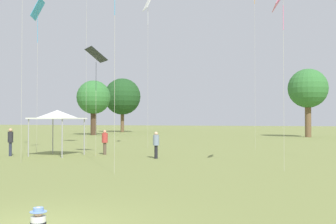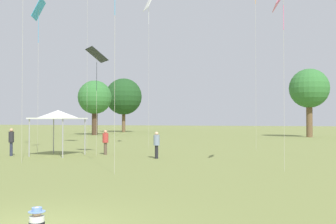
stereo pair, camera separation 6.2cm
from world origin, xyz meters
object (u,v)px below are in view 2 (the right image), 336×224
(distant_tree_1, at_px, (124,97))
(distant_tree_2, at_px, (309,89))
(seated_toddler, at_px, (37,224))
(kite_2, at_px, (149,5))
(kite_7, at_px, (39,12))
(kite_8, at_px, (97,56))
(person_standing_2, at_px, (105,140))
(person_standing_0, at_px, (157,143))
(person_standing_1, at_px, (11,139))
(distant_tree_0, at_px, (95,98))
(canopy_tent, at_px, (58,115))

(distant_tree_1, relative_size, distant_tree_2, 1.12)
(seated_toddler, bearing_deg, kite_2, 98.89)
(kite_7, xyz_separation_m, kite_8, (4.99, -0.87, -3.45))
(person_standing_2, distance_m, kite_7, 9.98)
(person_standing_0, distance_m, kite_2, 13.63)
(person_standing_1, bearing_deg, distant_tree_2, -174.82)
(person_standing_0, xyz_separation_m, person_standing_1, (-9.05, -1.45, 0.11))
(seated_toddler, height_order, person_standing_1, person_standing_1)
(person_standing_0, xyz_separation_m, distant_tree_0, (-21.64, 30.48, 4.65))
(canopy_tent, bearing_deg, distant_tree_0, 116.24)
(person_standing_2, relative_size, kite_7, 0.15)
(seated_toddler, bearing_deg, distant_tree_1, 106.17)
(kite_2, height_order, distant_tree_0, kite_2)
(kite_8, bearing_deg, person_standing_0, -95.72)
(kite_2, relative_size, distant_tree_0, 1.50)
(person_standing_0, relative_size, person_standing_2, 0.98)
(kite_8, xyz_separation_m, distant_tree_0, (-17.67, 30.40, -0.56))
(kite_8, bearing_deg, kite_2, -6.38)
(distant_tree_0, bearing_deg, kite_2, -51.59)
(person_standing_2, bearing_deg, canopy_tent, -115.54)
(person_standing_0, bearing_deg, kite_2, -166.21)
(canopy_tent, bearing_deg, kite_7, 153.07)
(distant_tree_0, bearing_deg, person_standing_0, -54.63)
(person_standing_0, height_order, kite_7, kite_7)
(kite_8, bearing_deg, seated_toddler, -158.48)
(person_standing_2, xyz_separation_m, kite_2, (0.30, 6.57, 10.49))
(kite_7, relative_size, distant_tree_2, 1.16)
(person_standing_1, height_order, kite_2, kite_2)
(kite_2, bearing_deg, distant_tree_1, -145.82)
(canopy_tent, relative_size, distant_tree_0, 0.35)
(distant_tree_1, bearing_deg, kite_2, -61.47)
(person_standing_0, height_order, distant_tree_1, distant_tree_1)
(person_standing_2, bearing_deg, kite_7, -144.83)
(kite_8, relative_size, distant_tree_1, 0.66)
(distant_tree_0, relative_size, distant_tree_2, 0.91)
(person_standing_1, distance_m, person_standing_2, 5.74)
(person_standing_0, distance_m, person_standing_1, 9.16)
(person_standing_0, bearing_deg, person_standing_2, -119.41)
(person_standing_0, relative_size, distant_tree_2, 0.17)
(canopy_tent, xyz_separation_m, distant_tree_2, (14.99, 33.66, 3.77))
(kite_8, height_order, distant_tree_2, distant_tree_2)
(person_standing_1, height_order, kite_7, kite_7)
(canopy_tent, xyz_separation_m, kite_7, (-2.50, 1.27, 7.05))
(seated_toddler, xyz_separation_m, distant_tree_0, (-24.96, 45.36, 5.33))
(seated_toddler, distance_m, person_standing_1, 18.28)
(person_standing_2, bearing_deg, person_standing_1, -120.22)
(seated_toddler, distance_m, kite_7, 22.11)
(person_standing_1, xyz_separation_m, distant_tree_2, (17.58, 34.80, 5.28))
(person_standing_1, distance_m, kite_2, 14.94)
(person_standing_0, distance_m, distant_tree_1, 51.49)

